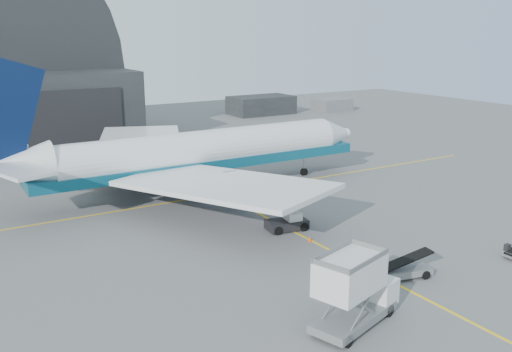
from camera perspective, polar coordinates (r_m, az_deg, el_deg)
ground at (r=50.17m, az=7.22°, el=-7.29°), size 200.00×200.00×0.00m
taxi_lines at (r=59.95m, az=-0.33°, el=-3.49°), size 80.00×42.12×0.02m
distant_bldg_a at (r=128.80m, az=0.52°, el=6.22°), size 14.00×8.00×4.00m
distant_bldg_b at (r=135.36m, az=7.58°, el=6.50°), size 8.00×6.00×2.80m
airliner at (r=65.54m, az=-6.64°, el=2.20°), size 47.58×46.14×16.70m
catering_truck at (r=37.36m, az=9.79°, el=-11.22°), size 7.46×4.55×4.82m
pushback_tug at (r=54.37m, az=3.20°, el=-4.70°), size 4.10×2.75×1.77m
belt_loader_a at (r=45.40m, az=14.06°, el=-9.17°), size 5.47×2.72×2.04m
traffic_cone at (r=51.68m, az=5.38°, el=-6.30°), size 0.33×0.33×0.48m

